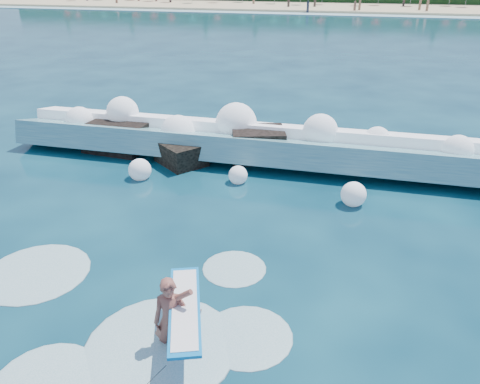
# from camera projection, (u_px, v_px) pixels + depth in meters

# --- Properties ---
(ground) EXTENTS (200.00, 200.00, 0.00)m
(ground) POSITION_uv_depth(u_px,v_px,m) (163.00, 262.00, 11.84)
(ground) COLOR #07293A
(ground) RESTS_ON ground
(beach) EXTENTS (140.00, 20.00, 0.40)m
(beach) POSITION_uv_depth(u_px,v_px,m) (340.00, 7.00, 79.74)
(beach) COLOR tan
(beach) RESTS_ON ground
(wet_band) EXTENTS (140.00, 5.00, 0.08)m
(wet_band) POSITION_uv_depth(u_px,v_px,m) (336.00, 14.00, 70.22)
(wet_band) COLOR silver
(wet_band) RESTS_ON ground
(breaking_wave) EXTENTS (18.48, 2.86, 1.59)m
(breaking_wave) POSITION_uv_depth(u_px,v_px,m) (249.00, 144.00, 17.97)
(breaking_wave) COLOR teal
(breaking_wave) RESTS_ON ground
(rock_cluster) EXTENTS (8.13, 3.32, 1.37)m
(rock_cluster) POSITION_uv_depth(u_px,v_px,m) (179.00, 145.00, 18.27)
(rock_cluster) COLOR black
(rock_cluster) RESTS_ON ground
(surfer_with_board) EXTENTS (1.41, 2.99, 1.85)m
(surfer_with_board) POSITION_uv_depth(u_px,v_px,m) (174.00, 318.00, 8.96)
(surfer_with_board) COLOR brown
(surfer_with_board) RESTS_ON ground
(wave_spray) EXTENTS (15.60, 4.89, 2.05)m
(wave_spray) POSITION_uv_depth(u_px,v_px,m) (232.00, 131.00, 17.91)
(wave_spray) COLOR white
(wave_spray) RESTS_ON ground
(surf_foam) EXTENTS (9.20, 6.02, 0.15)m
(surf_foam) POSITION_uv_depth(u_px,v_px,m) (131.00, 324.00, 9.78)
(surf_foam) COLOR silver
(surf_foam) RESTS_ON ground
(beachgoers) EXTENTS (105.52, 13.97, 1.94)m
(beachgoers) POSITION_uv_depth(u_px,v_px,m) (266.00, 1.00, 79.92)
(beachgoers) COLOR #3F332D
(beachgoers) RESTS_ON ground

